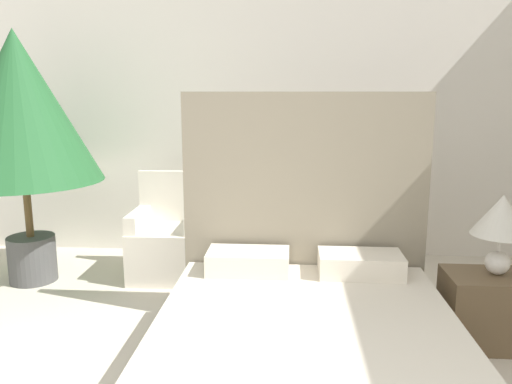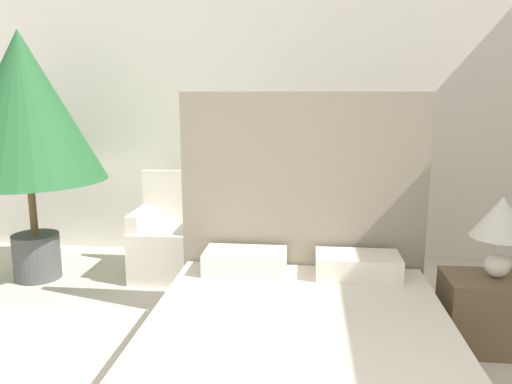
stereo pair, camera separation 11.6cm
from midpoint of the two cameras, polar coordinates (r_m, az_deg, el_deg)
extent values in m
cube|color=silver|center=(4.76, 2.29, 10.10)|extent=(10.00, 0.06, 2.90)
cube|color=beige|center=(2.42, 6.19, -18.95)|extent=(1.54, 2.15, 0.19)
cube|color=gray|center=(3.31, 6.28, -2.21)|extent=(1.60, 0.06, 1.55)
cube|color=silver|center=(3.20, -0.19, -7.93)|extent=(0.52, 0.29, 0.14)
cube|color=silver|center=(3.21, 12.56, -8.16)|extent=(0.52, 0.29, 0.14)
cube|color=silver|center=(4.34, -9.06, -6.75)|extent=(0.59, 0.57, 0.43)
cube|color=silver|center=(4.46, -8.45, -0.40)|extent=(0.59, 0.07, 0.45)
cube|color=silver|center=(4.32, -12.30, -2.98)|extent=(0.11, 0.51, 0.14)
cube|color=silver|center=(4.21, -5.96, -3.17)|extent=(0.11, 0.51, 0.14)
cube|color=silver|center=(4.20, 2.47, -7.20)|extent=(0.61, 0.60, 0.43)
cube|color=silver|center=(4.34, 2.54, -0.63)|extent=(0.59, 0.09, 0.45)
cube|color=silver|center=(4.13, -0.87, -3.38)|extent=(0.13, 0.51, 0.14)
cube|color=silver|center=(4.13, 5.88, -3.44)|extent=(0.13, 0.51, 0.14)
cylinder|color=#4C4C4C|center=(4.60, -23.09, -6.77)|extent=(0.38, 0.38, 0.38)
cylinder|color=brown|center=(4.50, -23.50, -1.64)|extent=(0.06, 0.06, 0.46)
cone|color=#235B2D|center=(4.40, -24.34, 8.89)|extent=(1.24, 1.24, 1.19)
cube|color=brown|center=(3.46, 25.96, -12.29)|extent=(0.55, 0.38, 0.45)
sphere|color=white|center=(3.38, 26.74, -7.49)|extent=(0.15, 0.15, 0.15)
cylinder|color=white|center=(3.35, 26.92, -5.47)|extent=(0.02, 0.02, 0.10)
cone|color=beige|center=(3.31, 27.19, -2.57)|extent=(0.35, 0.35, 0.25)
camera|label=1|loc=(0.06, -89.10, 0.18)|focal=35.00mm
camera|label=2|loc=(0.06, 90.90, -0.18)|focal=35.00mm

